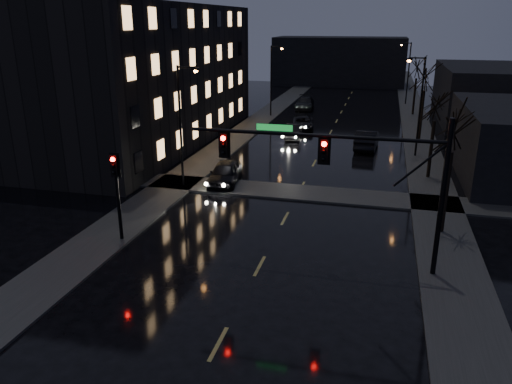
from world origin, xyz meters
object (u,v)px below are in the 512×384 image
Objects in this scene: oncoming_car_c at (303,123)px; oncoming_car_b at (293,132)px; oncoming_car_a at (225,173)px; lead_car at (367,140)px; oncoming_car_d at (305,103)px.

oncoming_car_b is at bearing -100.36° from oncoming_car_c.
oncoming_car_a is 0.91× the size of lead_car.
oncoming_car_c is 0.91× the size of lead_car.
lead_car is at bearing -25.01° from oncoming_car_b.
oncoming_car_a is at bearing -103.16° from oncoming_car_b.
lead_car is at bearing -53.64° from oncoming_car_c.
oncoming_car_d is at bearing -62.95° from lead_car.
oncoming_car_a is 0.99× the size of oncoming_car_c.
oncoming_car_d reaches higher than oncoming_car_c.
oncoming_car_a reaches higher than oncoming_car_b.
oncoming_car_b is at bearing 76.72° from oncoming_car_a.
oncoming_car_c is (2.24, 19.51, -0.14)m from oncoming_car_a.
oncoming_car_c is at bearing 77.88° from oncoming_car_a.
lead_car is at bearing 48.84° from oncoming_car_a.
lead_car reaches higher than oncoming_car_a.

